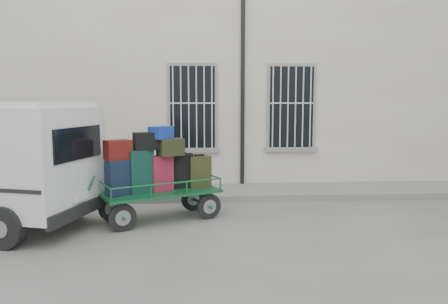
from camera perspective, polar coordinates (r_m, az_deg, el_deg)
name	(u,v)px	position (r m, az deg, el deg)	size (l,w,h in m)	color
ground	(212,218)	(9.22, -1.59, -8.58)	(80.00, 80.00, 0.00)	#60615C
building	(205,83)	(14.39, -2.47, 9.01)	(24.00, 5.15, 6.00)	beige
sidewalk	(209,192)	(11.34, -2.02, -5.26)	(24.00, 1.70, 0.15)	slate
luggage_cart	(158,174)	(8.93, -8.67, -2.83)	(2.73, 1.94, 1.92)	black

